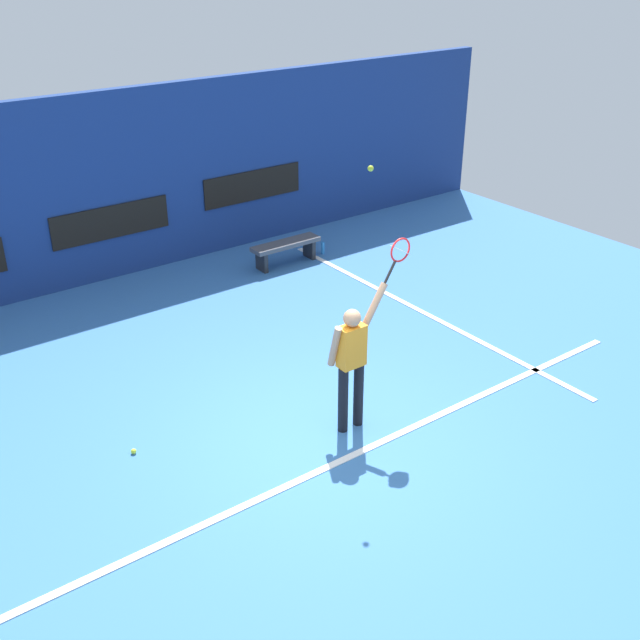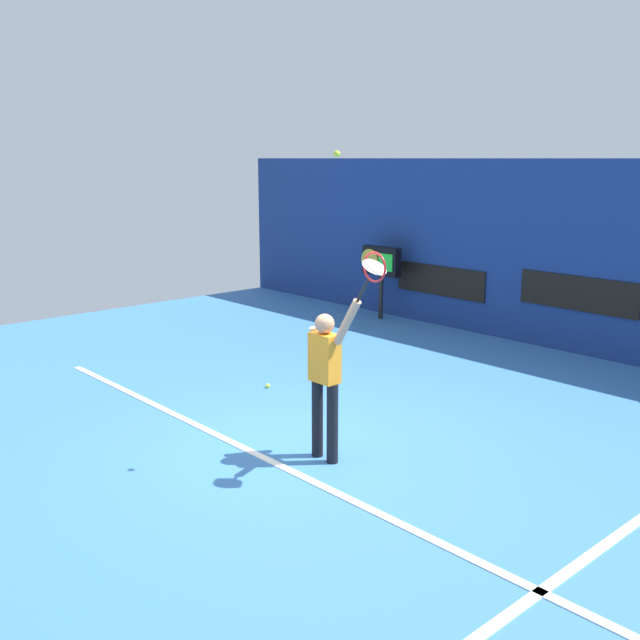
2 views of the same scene
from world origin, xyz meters
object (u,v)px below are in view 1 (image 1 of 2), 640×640
spare_ball (134,451)px  water_bottle (323,248)px  tennis_racket (399,253)px  court_bench (286,247)px  tennis_ball (371,168)px  tennis_player (352,359)px

spare_ball → water_bottle: bearing=33.6°
tennis_racket → court_bench: 5.61m
tennis_ball → court_bench: tennis_ball is taller
tennis_player → water_bottle: size_ratio=8.04×
court_bench → spare_ball: 6.24m
tennis_racket → water_bottle: 6.01m
court_bench → tennis_ball: bearing=-113.8°
tennis_player → spare_ball: size_ratio=28.36×
tennis_racket → court_bench: size_ratio=0.43×
tennis_racket → spare_ball: size_ratio=8.89×
tennis_player → spare_ball: tennis_player is taller
tennis_racket → spare_ball: 4.07m
tennis_racket → tennis_ball: bearing=-177.8°
tennis_racket → water_bottle: bearing=62.6°
tennis_player → tennis_ball: (0.19, -0.02, 2.38)m
court_bench → spare_ball: size_ratio=20.59×
tennis_ball → spare_ball: 4.46m
tennis_ball → spare_ball: (-2.70, 1.16, -3.36)m
tennis_player → court_bench: 5.58m
tennis_ball → court_bench: size_ratio=0.05×
tennis_player → tennis_ball: tennis_ball is taller
spare_ball → tennis_racket: bearing=-19.6°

